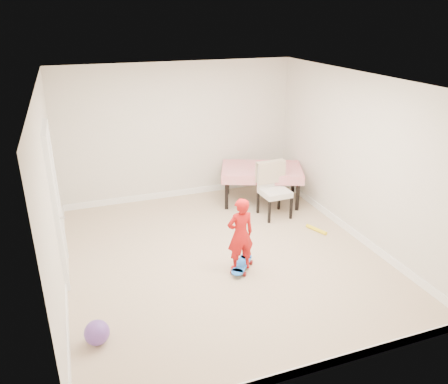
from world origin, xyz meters
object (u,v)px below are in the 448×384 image
object	(u,v)px
dining_chair	(275,191)
skateboard	(242,266)
dining_table	(261,185)
child	(240,237)
balloon	(97,333)

from	to	relation	value
dining_chair	skateboard	world-z (taller)	dining_chair
dining_table	child	xyz separation A→B (m)	(-1.29, -2.15, 0.19)
skateboard	balloon	distance (m)	2.24
dining_table	dining_chair	bearing A→B (deg)	-71.94
dining_table	balloon	size ratio (longest dim) A/B	5.32
dining_chair	child	world-z (taller)	child
dining_table	dining_chair	size ratio (longest dim) A/B	1.52
dining_table	skateboard	world-z (taller)	dining_table
dining_table	child	bearing A→B (deg)	-99.25
dining_chair	skateboard	bearing A→B (deg)	-132.73
dining_chair	child	xyz separation A→B (m)	(-1.24, -1.47, 0.05)
skateboard	balloon	bearing A→B (deg)	151.74
dining_table	skateboard	size ratio (longest dim) A/B	2.48
skateboard	child	bearing A→B (deg)	156.44
dining_chair	skateboard	size ratio (longest dim) A/B	1.63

